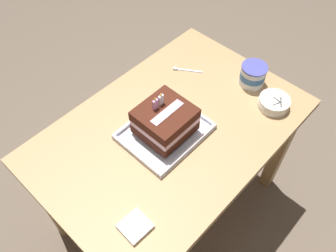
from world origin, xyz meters
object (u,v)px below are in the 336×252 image
Objects in this scene: birthday_cake at (165,120)px; napkin_pile at (135,226)px; bowl_stack at (274,103)px; foil_tray at (165,132)px; serving_spoon_near_tray at (181,69)px; ice_cream_tub at (253,75)px.

napkin_pile is at bearing -150.57° from birthday_cake.
foil_tray is at bearing 150.37° from bowl_stack.
foil_tray reaches higher than napkin_pile.
birthday_cake is at bearing -148.47° from serving_spoon_near_tray.
foil_tray is 1.66× the size of birthday_cake.
birthday_cake is 0.48m from ice_cream_tub.
ice_cream_tub is (0.05, 0.15, 0.03)m from bowl_stack.
birthday_cake is 0.38m from serving_spoon_near_tray.
bowl_stack is at bearing -3.00° from napkin_pile.
ice_cream_tub is 0.83m from napkin_pile.
napkin_pile is at bearing -149.56° from serving_spoon_near_tray.
bowl_stack is 0.77m from napkin_pile.
birthday_cake reaches higher than foil_tray.
birthday_cake reaches higher than napkin_pile.
foil_tray is at bearing 29.42° from napkin_pile.
ice_cream_tub reaches higher than bowl_stack.
birthday_cake is 1.49× the size of bowl_stack.
foil_tray reaches higher than serving_spoon_near_tray.
napkin_pile is (-0.67, -0.39, 0.00)m from serving_spoon_near_tray.
napkin_pile is (-0.35, -0.20, -0.07)m from birthday_cake.
birthday_cake is at bearing 169.19° from ice_cream_tub.
birthday_cake is at bearing 150.35° from bowl_stack.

